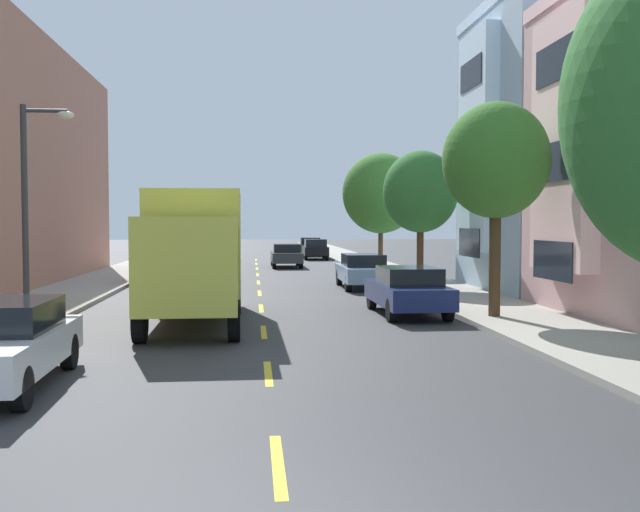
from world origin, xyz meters
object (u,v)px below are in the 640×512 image
object	(u,v)px
parked_sedan_sky	(363,270)
parked_hatchback_forest	(310,247)
street_tree_farthest	(381,193)
parked_suv_silver	(194,247)
street_tree_third	(420,192)
delivery_box_truck	(196,249)
parked_hatchback_black	(315,249)
parked_wagon_burgundy	(163,266)
moving_charcoal_sedan	(286,255)
street_tree_second	(496,161)
street_lamp	(32,194)
parked_sedan_navy	(408,290)
parked_wagon_orange	(177,258)

from	to	relation	value
parked_sedan_sky	parked_hatchback_forest	distance (m)	29.25
street_tree_farthest	parked_suv_silver	bearing A→B (deg)	126.62
street_tree_third	delivery_box_truck	size ratio (longest dim) A/B	0.67
parked_hatchback_black	street_tree_farthest	bearing A→B (deg)	-82.66
street_tree_third	parked_hatchback_forest	distance (m)	30.73
parked_wagon_burgundy	moving_charcoal_sedan	xyz separation A→B (m)	(6.03, 11.38, -0.05)
street_tree_second	street_tree_third	size ratio (longest dim) A/B	1.08
street_tree_third	parked_wagon_burgundy	xyz separation A→B (m)	(-10.63, 4.33, -3.14)
delivery_box_truck	parked_suv_silver	distance (m)	31.90
parked_hatchback_black	parked_hatchback_forest	bearing A→B (deg)	89.54
street_lamp	parked_hatchback_black	size ratio (longest dim) A/B	1.39
parked_hatchback_black	parked_suv_silver	world-z (taller)	parked_suv_silver
parked_sedan_navy	parked_suv_silver	bearing A→B (deg)	105.59
street_lamp	moving_charcoal_sedan	size ratio (longest dim) A/B	1.25
parked_wagon_burgundy	street_lamp	bearing A→B (deg)	-97.14
street_tree_farthest	street_tree_third	bearing A→B (deg)	-90.00
street_tree_third	delivery_box_truck	xyz separation A→B (m)	(-8.20, -8.37, -1.94)
parked_sedan_navy	parked_suv_silver	world-z (taller)	parked_suv_silver
street_tree_farthest	parked_suv_silver	world-z (taller)	street_tree_farthest
parked_hatchback_black	parked_suv_silver	bearing A→B (deg)	-170.58
street_tree_third	delivery_box_truck	world-z (taller)	street_tree_third
parked_suv_silver	parked_sedan_sky	bearing A→B (deg)	-68.77
street_tree_second	parked_sedan_sky	xyz separation A→B (m)	(-2.13, 10.23, -3.66)
street_tree_second	moving_charcoal_sedan	bearing A→B (deg)	100.56
parked_wagon_orange	parked_hatchback_black	bearing A→B (deg)	56.25
parked_wagon_burgundy	parked_hatchback_forest	bearing A→B (deg)	71.74
parked_wagon_burgundy	parked_wagon_orange	world-z (taller)	same
parked_hatchback_forest	street_tree_third	bearing A→B (deg)	-86.25
street_tree_second	parked_suv_silver	size ratio (longest dim) A/B	1.22
street_lamp	delivery_box_truck	bearing A→B (deg)	10.48
parked_sedan_sky	parked_suv_silver	xyz separation A→B (m)	(-8.61, 22.16, 0.24)
street_tree_third	parked_wagon_orange	xyz separation A→B (m)	(-10.77, 11.79, -3.14)
parked_wagon_burgundy	parked_wagon_orange	xyz separation A→B (m)	(-0.14, 7.46, 0.00)
street_tree_farthest	parked_wagon_burgundy	xyz separation A→B (m)	(-10.63, -4.64, -3.44)
street_tree_third	street_tree_farthest	size ratio (longest dim) A/B	0.88
parked_wagon_orange	parked_hatchback_black	world-z (taller)	same
parked_hatchback_forest	street_lamp	bearing A→B (deg)	-104.60
parked_suv_silver	street_lamp	bearing A→B (deg)	-92.79
parked_wagon_orange	parked_hatchback_forest	size ratio (longest dim) A/B	1.18
street_tree_farthest	parked_wagon_burgundy	bearing A→B (deg)	-156.43
street_tree_third	moving_charcoal_sedan	bearing A→B (deg)	106.32
parked_sedan_sky	street_tree_second	bearing A→B (deg)	-78.26
parked_hatchback_forest	moving_charcoal_sedan	size ratio (longest dim) A/B	0.89
parked_wagon_burgundy	parked_suv_silver	distance (m)	19.08
parked_suv_silver	moving_charcoal_sedan	xyz separation A→B (m)	(6.13, -7.70, -0.24)
street_tree_third	street_lamp	xyz separation A→B (m)	(-12.32, -9.13, -0.48)
street_tree_second	parked_sedan_sky	size ratio (longest dim) A/B	1.31
street_tree_second	parked_suv_silver	xyz separation A→B (m)	(-10.73, 32.39, -3.43)
street_lamp	parked_hatchback_forest	size ratio (longest dim) A/B	1.39
parked_sedan_navy	moving_charcoal_sedan	world-z (taller)	same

